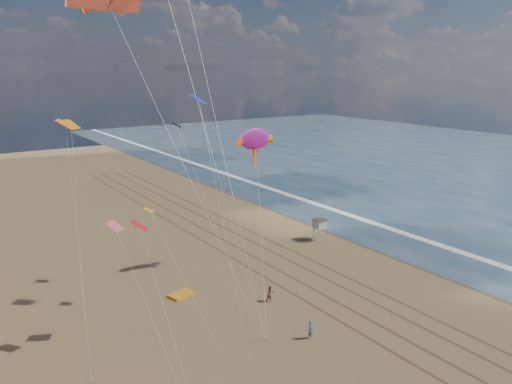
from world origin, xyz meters
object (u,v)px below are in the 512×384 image
grounded_kite (181,294)px  kite_flyer_a (311,330)px  lifeguard_stand (319,224)px  kite_flyer_b (270,294)px  show_kite (255,139)px

grounded_kite → kite_flyer_a: kite_flyer_a is taller
lifeguard_stand → kite_flyer_b: lifeguard_stand is taller
kite_flyer_a → lifeguard_stand: bearing=37.7°
lifeguard_stand → grounded_kite: lifeguard_stand is taller
kite_flyer_b → lifeguard_stand: bearing=42.1°
kite_flyer_a → kite_flyer_b: size_ratio=0.99×
grounded_kite → kite_flyer_b: 8.97m
lifeguard_stand → kite_flyer_a: lifeguard_stand is taller
lifeguard_stand → grounded_kite: 22.95m
lifeguard_stand → kite_flyer_b: (-15.74, -10.85, -1.40)m
grounded_kite → show_kite: size_ratio=0.11×
kite_flyer_b → show_kite: bearing=73.0°
show_kite → kite_flyer_b: show_kite is taller
show_kite → lifeguard_stand: bearing=13.5°
lifeguard_stand → show_kite: bearing=-166.5°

